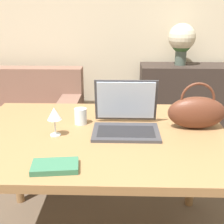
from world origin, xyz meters
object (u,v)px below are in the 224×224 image
at_px(wine_glass, 54,115).
at_px(laptop, 126,117).
at_px(couch, 4,126).
at_px(drinking_glass, 81,116).
at_px(flower_vase, 182,40).
at_px(handbag, 197,112).

bearing_deg(wine_glass, laptop, 16.39).
xyz_separation_m(couch, laptop, (1.21, -1.28, 0.57)).
xyz_separation_m(laptop, drinking_glass, (-0.26, 0.07, -0.02)).
bearing_deg(wine_glass, couch, 121.00).
distance_m(wine_glass, flower_vase, 2.01).
height_order(handbag, flower_vase, flower_vase).
relative_size(couch, handbag, 4.80).
relative_size(couch, laptop, 4.26).
relative_size(handbag, flower_vase, 0.75).
bearing_deg(laptop, couch, 133.43).
bearing_deg(drinking_glass, wine_glass, -122.24).
bearing_deg(handbag, couch, 141.81).
height_order(laptop, wine_glass, laptop).
height_order(couch, drinking_glass, drinking_glass).
bearing_deg(laptop, flower_vase, 70.28).
xyz_separation_m(laptop, wine_glass, (-0.38, -0.11, 0.05)).
xyz_separation_m(couch, wine_glass, (0.83, -1.39, 0.61)).
relative_size(laptop, flower_vase, 0.85).
xyz_separation_m(couch, handbag, (1.60, -1.26, 0.59)).
xyz_separation_m(laptop, flower_vase, (0.59, 1.64, 0.26)).
bearing_deg(drinking_glass, laptop, -14.56).
relative_size(couch, flower_vase, 3.62).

